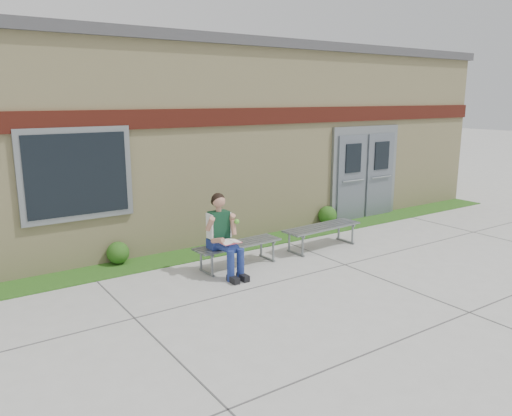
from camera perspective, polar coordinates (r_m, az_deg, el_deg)
ground at (r=8.30m, az=7.56°, el=-8.66°), size 80.00×80.00×0.00m
grass_strip at (r=10.27m, az=-2.15°, el=-4.32°), size 16.00×0.80×0.02m
school_building at (r=12.86m, az=-10.38°, el=8.39°), size 16.20×6.22×4.20m
bench_left at (r=8.99m, az=-2.07°, el=-4.65°), size 1.67×0.52×0.43m
bench_right at (r=10.15m, az=7.53°, el=-2.63°), size 1.77×0.58×0.45m
girl at (r=8.50m, az=-3.73°, el=-3.01°), size 0.53×0.87×1.40m
shrub_mid at (r=9.44m, az=-15.50°, el=-4.95°), size 0.41×0.41×0.41m
shrub_east at (r=11.99m, az=8.17°, el=-0.83°), size 0.44×0.44×0.44m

